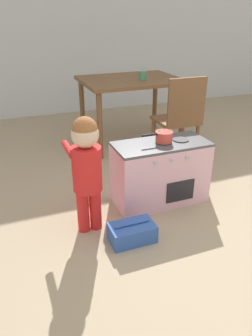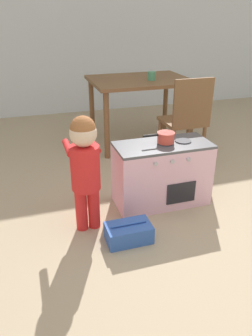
# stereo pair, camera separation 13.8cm
# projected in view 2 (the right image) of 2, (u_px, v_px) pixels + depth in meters

# --- Properties ---
(ground_plane) EXTENTS (16.00, 16.00, 0.00)m
(ground_plane) POSITION_uv_depth(u_px,v_px,m) (227.00, 263.00, 1.98)
(ground_plane) COLOR tan
(wall_back) EXTENTS (10.00, 0.06, 2.60)m
(wall_back) POSITION_uv_depth(u_px,v_px,m) (92.00, 18.00, 4.51)
(wall_back) COLOR silver
(wall_back) RESTS_ON ground_plane
(play_kitchen) EXTENTS (0.72, 0.34, 0.50)m
(play_kitchen) POSITION_uv_depth(u_px,v_px,m) (162.00, 174.00, 2.52)
(play_kitchen) COLOR #EAB2C6
(play_kitchen) RESTS_ON ground_plane
(toy_pot) EXTENTS (0.24, 0.13, 0.08)m
(toy_pot) POSITION_uv_depth(u_px,v_px,m) (165.00, 137.00, 2.40)
(toy_pot) COLOR #E04C3D
(toy_pot) RESTS_ON play_kitchen
(child_figure) EXTENTS (0.22, 0.33, 0.81)m
(child_figure) POSITION_uv_depth(u_px,v_px,m) (85.00, 161.00, 2.10)
(child_figure) COLOR red
(child_figure) RESTS_ON ground_plane
(toy_basket) EXTENTS (0.30, 0.18, 0.14)m
(toy_basket) POSITION_uv_depth(u_px,v_px,m) (129.00, 233.00, 2.16)
(toy_basket) COLOR #335BB2
(toy_basket) RESTS_ON ground_plane
(dining_table) EXTENTS (1.06, 0.82, 0.72)m
(dining_table) POSITION_uv_depth(u_px,v_px,m) (140.00, 88.00, 3.58)
(dining_table) COLOR brown
(dining_table) RESTS_ON ground_plane
(dining_chair_near) EXTENTS (0.37, 0.37, 0.87)m
(dining_chair_near) POSITION_uv_depth(u_px,v_px,m) (186.00, 120.00, 3.03)
(dining_chair_near) COLOR brown
(dining_chair_near) RESTS_ON ground_plane
(cup_on_table) EXTENTS (0.08, 0.08, 0.09)m
(cup_on_table) POSITION_uv_depth(u_px,v_px,m) (152.00, 76.00, 3.44)
(cup_on_table) COLOR #478E66
(cup_on_table) RESTS_ON dining_table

